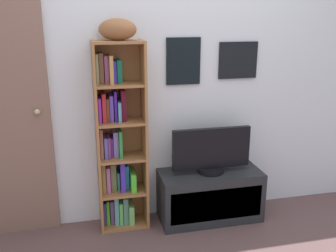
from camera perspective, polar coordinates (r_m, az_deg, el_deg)
back_wall at (r=3.11m, az=-0.35°, el=6.58°), size 4.80×0.08×2.33m
bookshelf at (r=3.04m, az=-7.63°, el=-2.79°), size 0.39×0.24×1.52m
football at (r=2.85m, az=-7.67°, el=14.28°), size 0.33×0.28×0.16m
tv_stand at (r=3.30m, az=6.35°, el=-10.37°), size 0.86×0.37×0.43m
television at (r=3.14m, az=6.57°, el=-3.81°), size 0.66×0.22×0.38m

